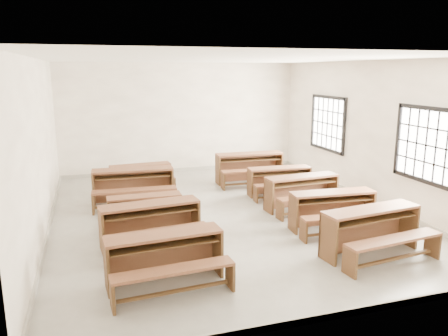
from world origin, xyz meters
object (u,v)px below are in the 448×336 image
object	(u,v)px
desk_set_7	(303,190)
desk_set_3	(133,184)
desk_set_1	(151,222)
desk_set_9	(250,166)
desk_set_0	(165,255)
desk_set_5	(373,228)
desk_set_8	(280,179)
desk_set_2	(145,209)
desk_set_6	(333,208)
desk_set_4	(141,176)

from	to	relation	value
desk_set_7	desk_set_3	bearing A→B (deg)	152.58
desk_set_1	desk_set_9	xyz separation A→B (m)	(3.16, 3.60, 0.03)
desk_set_0	desk_set_5	bearing A→B (deg)	-4.02
desk_set_0	desk_set_8	distance (m)	5.03
desk_set_2	desk_set_3	distance (m)	1.64
desk_set_3	desk_set_5	bearing A→B (deg)	-46.24
desk_set_9	desk_set_6	bearing A→B (deg)	-83.29
desk_set_9	desk_set_7	bearing A→B (deg)	-80.74
desk_set_5	desk_set_9	xyz separation A→B (m)	(-0.25, 5.03, 0.02)
desk_set_0	desk_set_8	size ratio (longest dim) A/B	1.09
desk_set_1	desk_set_6	bearing A→B (deg)	-9.23
desk_set_3	desk_set_2	bearing A→B (deg)	-85.15
desk_set_0	desk_set_7	distance (m)	4.28
desk_set_5	desk_set_4	bearing A→B (deg)	115.21
desk_set_7	desk_set_5	bearing A→B (deg)	-94.86
desk_set_7	desk_set_9	bearing A→B (deg)	92.43
desk_set_2	desk_set_9	bearing A→B (deg)	40.76
desk_set_1	desk_set_5	distance (m)	3.70
desk_set_9	desk_set_0	bearing A→B (deg)	-119.44
desk_set_0	desk_set_8	bearing A→B (deg)	42.88
desk_set_9	desk_set_4	bearing A→B (deg)	-177.92
desk_set_3	desk_set_9	size ratio (longest dim) A/B	1.01
desk_set_2	desk_set_4	world-z (taller)	desk_set_4
desk_set_5	desk_set_3	bearing A→B (deg)	123.89
desk_set_0	desk_set_5	size ratio (longest dim) A/B	0.93
desk_set_1	desk_set_5	world-z (taller)	desk_set_5
desk_set_5	desk_set_1	bearing A→B (deg)	150.60
desk_set_1	desk_set_4	bearing A→B (deg)	80.04
desk_set_1	desk_set_5	xyz separation A→B (m)	(3.42, -1.43, 0.01)
desk_set_3	desk_set_9	bearing A→B (deg)	20.68
desk_set_3	desk_set_8	xyz separation A→B (m)	(3.46, -0.35, -0.07)
desk_set_0	desk_set_9	distance (m)	5.95
desk_set_8	desk_set_4	bearing A→B (deg)	159.88
desk_set_1	desk_set_8	world-z (taller)	desk_set_1
desk_set_6	desk_set_9	distance (m)	3.81
desk_set_6	desk_set_8	size ratio (longest dim) A/B	1.07
desk_set_1	desk_set_9	world-z (taller)	desk_set_9
desk_set_2	desk_set_6	bearing A→B (deg)	-18.07
desk_set_0	desk_set_3	xyz separation A→B (m)	(-0.03, 4.02, 0.04)
desk_set_0	desk_set_3	world-z (taller)	desk_set_3
desk_set_0	desk_set_9	xyz separation A→B (m)	(3.17, 5.03, 0.04)
desk_set_0	desk_set_4	distance (m)	5.07
desk_set_2	desk_set_8	world-z (taller)	desk_set_8
desk_set_7	desk_set_8	bearing A→B (deg)	86.88
desk_set_0	desk_set_1	size ratio (longest dim) A/B	0.96
desk_set_2	desk_set_0	bearing A→B (deg)	-89.75
desk_set_5	desk_set_6	world-z (taller)	desk_set_5
desk_set_5	desk_set_7	bearing A→B (deg)	82.50
desk_set_0	desk_set_2	distance (m)	2.39
desk_set_8	desk_set_9	bearing A→B (deg)	104.72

